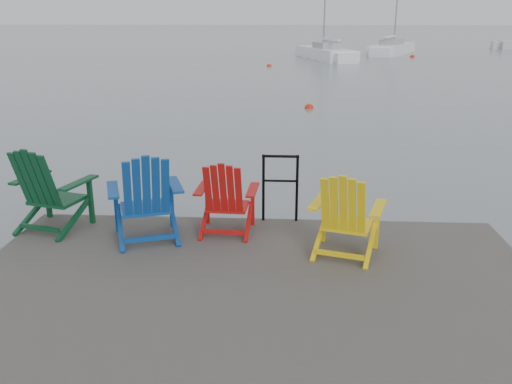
# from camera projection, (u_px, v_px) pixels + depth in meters

# --- Properties ---
(ground) EXTENTS (400.00, 400.00, 0.00)m
(ground) POSITION_uv_depth(u_px,v_px,m) (248.00, 363.00, 5.08)
(ground) COLOR slate
(ground) RESTS_ON ground
(dock) EXTENTS (6.00, 5.00, 1.40)m
(dock) POSITION_uv_depth(u_px,v_px,m) (248.00, 331.00, 4.97)
(dock) COLOR #292624
(dock) RESTS_ON ground
(handrail) EXTENTS (0.48, 0.04, 0.90)m
(handrail) POSITION_uv_depth(u_px,v_px,m) (280.00, 181.00, 7.07)
(handrail) COLOR black
(handrail) RESTS_ON dock
(chair_green) EXTENTS (1.01, 0.96, 1.09)m
(chair_green) POSITION_uv_depth(u_px,v_px,m) (49.00, 188.00, 6.76)
(chair_green) COLOR #0A3B1F
(chair_green) RESTS_ON dock
(chair_blue) EXTENTS (1.04, 1.00, 1.10)m
(chair_blue) POSITION_uv_depth(u_px,v_px,m) (146.00, 196.00, 6.45)
(chair_blue) COLOR navy
(chair_blue) RESTS_ON dock
(chair_red) EXTENTS (0.78, 0.73, 0.95)m
(chair_red) POSITION_uv_depth(u_px,v_px,m) (226.00, 197.00, 6.67)
(chair_red) COLOR #B7100D
(chair_red) RESTS_ON dock
(chair_yellow) EXTENTS (0.93, 0.89, 1.00)m
(chair_yellow) POSITION_uv_depth(u_px,v_px,m) (346.00, 214.00, 6.03)
(chair_yellow) COLOR yellow
(chair_yellow) RESTS_ON dock
(sailboat_near) EXTENTS (4.36, 8.58, 11.48)m
(sailboat_near) POSITION_uv_depth(u_px,v_px,m) (325.00, 54.00, 40.81)
(sailboat_near) COLOR white
(sailboat_near) RESTS_ON ground
(sailboat_mid) EXTENTS (5.44, 9.13, 12.23)m
(sailboat_mid) POSITION_uv_depth(u_px,v_px,m) (392.00, 49.00, 46.53)
(sailboat_mid) COLOR white
(sailboat_mid) RESTS_ON ground
(buoy_a) EXTENTS (0.32, 0.32, 0.32)m
(buoy_a) POSITION_uv_depth(u_px,v_px,m) (309.00, 108.00, 19.06)
(buoy_a) COLOR red
(buoy_a) RESTS_ON ground
(buoy_b) EXTENTS (0.33, 0.33, 0.33)m
(buoy_b) POSITION_uv_depth(u_px,v_px,m) (269.00, 66.00, 34.91)
(buoy_b) COLOR #C4380B
(buoy_b) RESTS_ON ground
(buoy_c) EXTENTS (0.32, 0.32, 0.32)m
(buoy_c) POSITION_uv_depth(u_px,v_px,m) (351.00, 60.00, 40.21)
(buoy_c) COLOR red
(buoy_c) RESTS_ON ground
(buoy_d) EXTENTS (0.39, 0.39, 0.39)m
(buoy_d) POSITION_uv_depth(u_px,v_px,m) (412.00, 57.00, 42.48)
(buoy_d) COLOR red
(buoy_d) RESTS_ON ground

